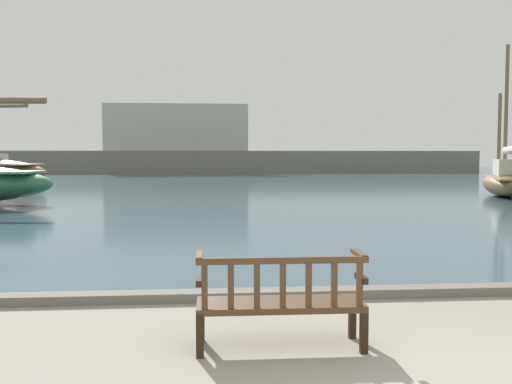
# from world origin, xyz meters

# --- Properties ---
(harbor_water) EXTENTS (100.00, 80.00, 0.08)m
(harbor_water) POSITION_xyz_m (0.00, 44.00, 0.04)
(harbor_water) COLOR #385666
(harbor_water) RESTS_ON ground
(quay_edge_kerb) EXTENTS (40.00, 0.30, 0.12)m
(quay_edge_kerb) POSITION_xyz_m (0.00, 3.85, 0.06)
(quay_edge_kerb) COLOR slate
(quay_edge_kerb) RESTS_ON ground
(park_bench) EXTENTS (1.61, 0.54, 0.92)m
(park_bench) POSITION_xyz_m (-0.94, 1.94, 0.47)
(park_bench) COLOR black
(park_bench) RESTS_ON ground
(sailboat_mid_port) EXTENTS (3.40, 5.94, 6.65)m
(sailboat_mid_port) POSITION_xyz_m (11.51, 20.67, 0.77)
(sailboat_mid_port) COLOR brown
(sailboat_mid_port) RESTS_ON harbor_water
(far_breakwater) EXTENTS (54.11, 2.40, 7.13)m
(far_breakwater) POSITION_xyz_m (-1.43, 55.57, 2.29)
(far_breakwater) COLOR slate
(far_breakwater) RESTS_ON ground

